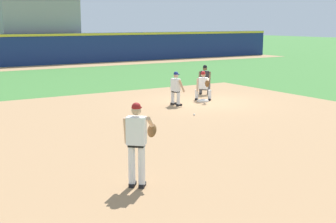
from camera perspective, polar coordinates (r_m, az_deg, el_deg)
ground_plane at (r=21.05m, az=4.27°, el=1.19°), size 160.00×160.00×0.00m
infield_dirt_patch at (r=15.57m, az=1.65°, el=-2.20°), size 18.00×18.00×0.01m
warning_track_strip at (r=38.90m, az=-13.43°, el=5.35°), size 48.00×3.20×0.01m
first_base_bag at (r=21.04m, az=4.27°, el=1.31°), size 0.38×0.38×0.09m
baseball at (r=17.90m, az=3.21°, el=-0.39°), size 0.07×0.07×0.07m
pitcher at (r=9.99m, az=-3.73°, el=-3.42°), size 0.85×0.55×1.86m
first_baseman at (r=21.31m, az=4.34°, el=3.30°), size 0.72×1.09×1.34m
baserunner at (r=19.98m, az=0.97°, el=3.00°), size 0.47×0.61×1.46m
umpire at (r=23.15m, az=4.51°, el=4.04°), size 0.68×0.67×1.46m
outfield_wall at (r=40.69m, az=-14.43°, el=7.50°), size 48.00×0.54×2.60m
stadium_seating_block at (r=43.83m, az=-15.85°, el=9.42°), size 6.64×5.05×5.45m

